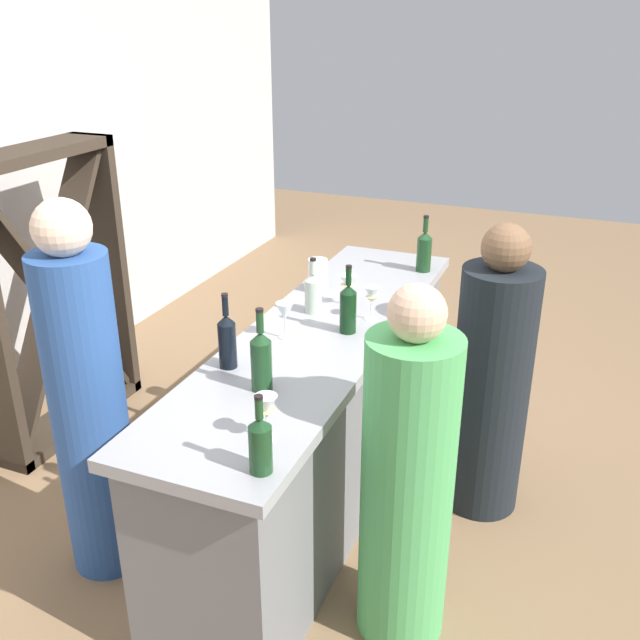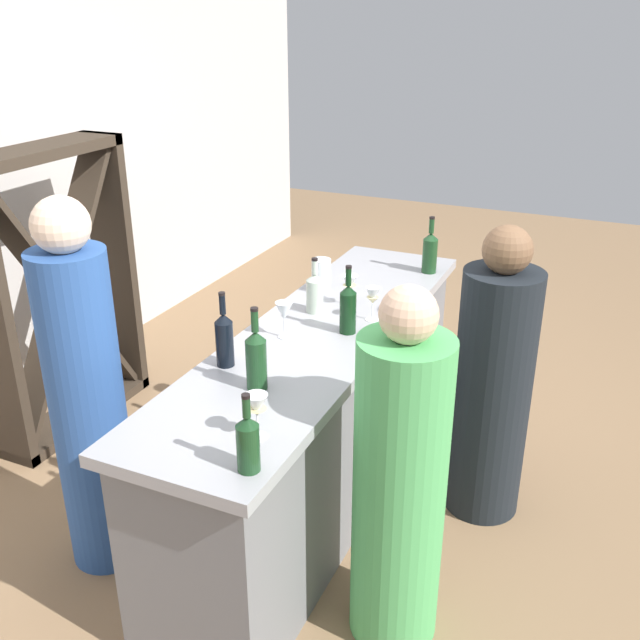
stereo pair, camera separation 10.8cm
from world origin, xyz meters
name	(u,v)px [view 2 (the right image)]	position (x,y,z in m)	size (l,w,h in m)	color
ground_plane	(320,497)	(0.00, 0.00, 0.00)	(12.00, 12.00, 0.00)	#846647
bar_counter	(320,417)	(0.00, 0.00, 0.47)	(2.46, 0.64, 0.93)	slate
wine_rack	(59,293)	(0.10, 1.65, 0.81)	(1.03, 0.28, 1.63)	#33281E
wine_bottle_leftmost_olive_green	(248,442)	(-1.07, -0.23, 1.04)	(0.08, 0.08, 0.27)	#193D1E
wine_bottle_second_left_olive_green	(255,358)	(-0.59, 0.00, 1.06)	(0.08, 0.08, 0.34)	#193D1E
wine_bottle_center_near_black	(224,338)	(-0.47, 0.21, 1.06)	(0.07, 0.07, 0.32)	black
wine_bottle_second_right_dark_green	(348,308)	(0.03, -0.12, 1.05)	(0.07, 0.07, 0.32)	black
wine_bottle_rightmost_clear_pale	(315,292)	(0.19, 0.11, 1.04)	(0.08, 0.08, 0.27)	#B7C6B2
wine_bottle_far_right_olive_green	(430,251)	(0.96, -0.23, 1.05)	(0.08, 0.08, 0.32)	#193D1E
wine_glass_near_left	(373,298)	(0.20, -0.18, 1.05)	(0.07, 0.07, 0.16)	white
wine_glass_near_center	(257,407)	(-0.89, -0.17, 1.05)	(0.08, 0.08, 0.16)	white
wine_glass_near_right	(350,284)	(0.33, -0.01, 1.05)	(0.08, 0.08, 0.16)	white
wine_glass_far_left	(284,312)	(-0.13, 0.11, 1.06)	(0.08, 0.08, 0.17)	white
water_pitcher	(321,275)	(0.45, 0.20, 1.02)	(0.10, 0.10, 0.17)	silver
person_left_guest	(492,387)	(0.29, -0.75, 0.66)	(0.47, 0.47, 1.44)	black
person_center_guest	(399,487)	(-0.62, -0.60, 0.67)	(0.45, 0.45, 1.46)	#4CA559
person_right_guest	(87,403)	(-0.75, 0.72, 0.78)	(0.40, 0.40, 1.65)	#284C8C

